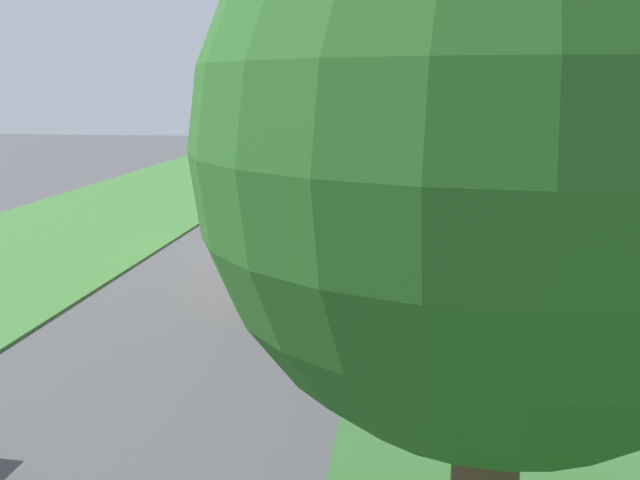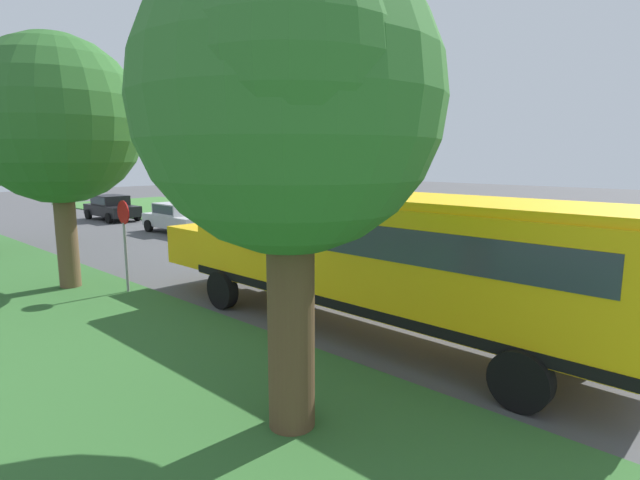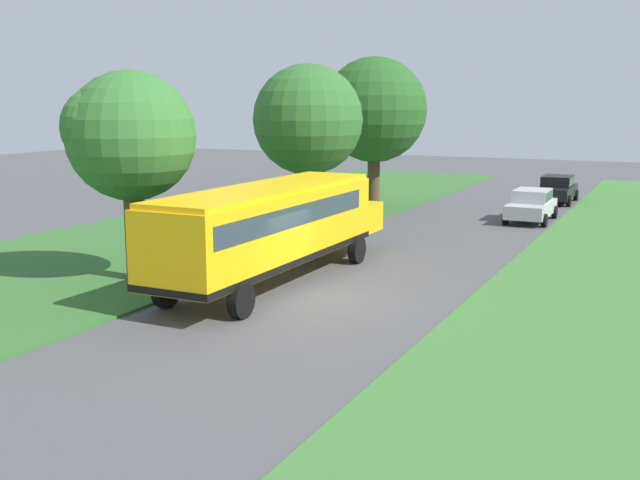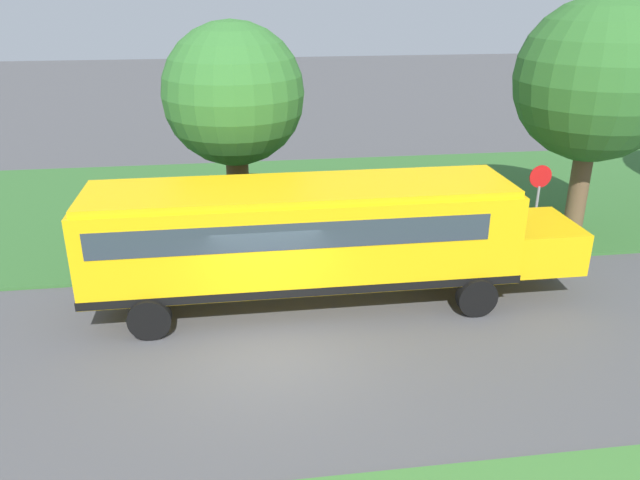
# 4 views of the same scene
# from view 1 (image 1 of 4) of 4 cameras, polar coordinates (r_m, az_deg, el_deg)

# --- Properties ---
(ground_plane) EXTENTS (120.00, 120.00, 0.00)m
(ground_plane) POSITION_cam_1_polar(r_m,az_deg,el_deg) (27.22, -3.91, -0.86)
(ground_plane) COLOR #4C4C4F
(grass_verge) EXTENTS (12.00, 80.00, 0.08)m
(grass_verge) POSITION_cam_1_polar(r_m,az_deg,el_deg) (27.13, 17.30, -1.33)
(grass_verge) COLOR #33662D
(grass_verge) RESTS_ON ground
(grass_far_side) EXTENTS (10.00, 80.00, 0.07)m
(grass_far_side) POSITION_cam_1_polar(r_m,az_deg,el_deg) (30.26, -20.87, -0.26)
(grass_far_side) COLOR #3D7533
(grass_far_side) RESTS_ON ground
(school_bus) EXTENTS (2.84, 12.42, 3.16)m
(school_bus) POSITION_cam_1_polar(r_m,az_deg,el_deg) (25.32, 0.54, 2.65)
(school_bus) COLOR yellow
(school_bus) RESTS_ON ground
(oak_tree_beside_bus) EXTENTS (4.11, 4.11, 6.76)m
(oak_tree_beside_bus) POSITION_cam_1_polar(r_m,az_deg,el_deg) (26.78, 10.16, 8.96)
(oak_tree_beside_bus) COLOR brown
(oak_tree_beside_bus) RESTS_ON ground
(oak_tree_roadside_mid) EXTENTS (4.82, 4.82, 7.43)m
(oak_tree_roadside_mid) POSITION_cam_1_polar(r_m,az_deg,el_deg) (16.06, 8.50, 8.07)
(oak_tree_roadside_mid) COLOR brown
(oak_tree_roadside_mid) RESTS_ON ground
(oak_tree_far_end) EXTENTS (5.69, 5.69, 8.21)m
(oak_tree_far_end) POSITION_cam_1_polar(r_m,az_deg,el_deg) (7.22, 14.32, 5.99)
(oak_tree_far_end) COLOR #4C3826
(oak_tree_far_end) RESTS_ON ground
(stop_sign) EXTENTS (0.08, 0.68, 2.74)m
(stop_sign) POSITION_cam_1_polar(r_m,az_deg,el_deg) (18.27, 5.18, -1.59)
(stop_sign) COLOR gray
(stop_sign) RESTS_ON ground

